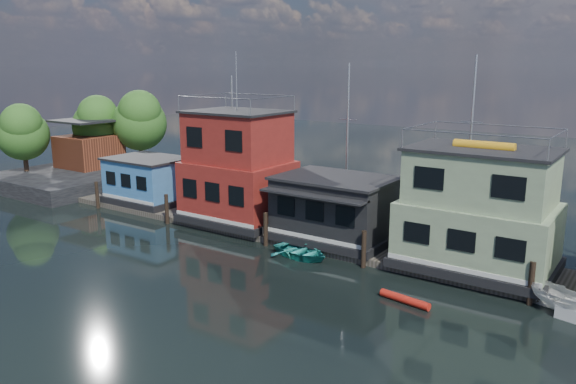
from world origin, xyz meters
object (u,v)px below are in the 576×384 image
Objects in this scene: motorboat at (564,300)px; dinghy_teal at (301,251)px; houseboat_green at (479,212)px; red_kayak at (405,299)px; houseboat_blue at (148,180)px; houseboat_red at (238,169)px; houseboat_dark at (335,208)px.

dinghy_teal is at bearing 116.66° from motorboat.
red_kayak is (-1.56, -6.08, -3.35)m from houseboat_green.
houseboat_green is 3.15× the size of red_kayak.
dinghy_teal is (17.13, -3.41, -1.81)m from houseboat_blue.
motorboat is at bearing -79.07° from dinghy_teal.
houseboat_red is at bearing -180.00° from houseboat_green.
red_kayak is at bearing -99.40° from dinghy_teal.
dinghy_teal is at bearing -24.11° from houseboat_red.
houseboat_dark is (17.50, -0.02, 0.21)m from houseboat_blue.
houseboat_green is at bearing 0.00° from houseboat_blue.
houseboat_green is (17.00, 0.00, -0.55)m from houseboat_red.
houseboat_green reaches higher than houseboat_blue.
houseboat_blue is 2.40× the size of red_kayak.
houseboat_red is 8.18m from houseboat_dark.
houseboat_red is 9.14m from dinghy_teal.
houseboat_blue is 17.50m from houseboat_dark.
houseboat_blue reaches higher than motorboat.
houseboat_green is at bearing 83.92° from motorboat.
motorboat is (5.00, -3.03, -2.86)m from houseboat_green.
dinghy_teal is (7.63, -3.41, -3.71)m from houseboat_red.
red_kayak is at bearing -39.14° from houseboat_dark.
houseboat_red reaches higher than dinghy_teal.
houseboat_dark reaches higher than dinghy_teal.
houseboat_dark is 1.95× the size of dinghy_teal.
dinghy_teal is (-0.37, -3.39, -2.02)m from houseboat_dark.
houseboat_dark reaches higher than houseboat_blue.
houseboat_red is (9.50, 0.00, 1.90)m from houseboat_blue.
dinghy_teal is at bearing -11.27° from houseboat_blue.
houseboat_red is at bearing 0.00° from houseboat_blue.
houseboat_red is 17.05m from red_kayak.
red_kayak is (24.94, -6.08, -2.01)m from houseboat_blue.
dinghy_teal is (-14.38, -0.38, -0.30)m from motorboat.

